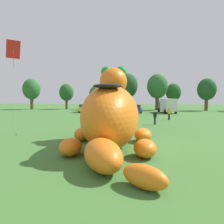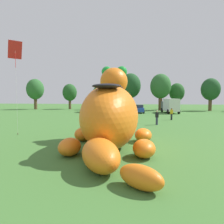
{
  "view_description": "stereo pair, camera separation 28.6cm",
  "coord_description": "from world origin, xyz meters",
  "px_view_note": "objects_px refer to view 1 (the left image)",
  "views": [
    {
      "loc": [
        0.22,
        -14.01,
        3.31
      ],
      "look_at": [
        -1.43,
        0.17,
        2.26
      ],
      "focal_mm": 33.15,
      "sensor_mm": 36.0,
      "label": 1
    },
    {
      "loc": [
        0.51,
        -13.98,
        3.31
      ],
      "look_at": [
        -1.43,
        0.17,
        2.26
      ],
      "focal_mm": 33.15,
      "sensor_mm": 36.0,
      "label": 2
    }
  ],
  "objects_px": {
    "car_blue": "(136,109)",
    "spectator_mid_field": "(155,118)",
    "spectator_near_inflatable": "(96,113)",
    "spectator_by_cars": "(103,119)",
    "car_yellow": "(83,108)",
    "spectator_wandering": "(169,114)",
    "box_truck": "(167,105)",
    "giant_inflatable_creature": "(110,116)",
    "car_green": "(101,108)",
    "car_red": "(118,108)",
    "tethered_flying_kite": "(13,51)"
  },
  "relations": [
    {
      "from": "car_red",
      "to": "car_blue",
      "type": "xyz_separation_m",
      "value": [
        3.79,
        -1.02,
        0.0
      ]
    },
    {
      "from": "car_green",
      "to": "car_blue",
      "type": "height_order",
      "value": "same"
    },
    {
      "from": "car_red",
      "to": "car_green",
      "type": "bearing_deg",
      "value": -172.37
    },
    {
      "from": "spectator_mid_field",
      "to": "spectator_wandering",
      "type": "bearing_deg",
      "value": 65.7
    },
    {
      "from": "car_green",
      "to": "car_red",
      "type": "xyz_separation_m",
      "value": [
        3.75,
        0.5,
        0.0
      ]
    },
    {
      "from": "car_yellow",
      "to": "box_truck",
      "type": "relative_size",
      "value": 0.66
    },
    {
      "from": "car_blue",
      "to": "giant_inflatable_creature",
      "type": "bearing_deg",
      "value": -93.32
    },
    {
      "from": "spectator_near_inflatable",
      "to": "spectator_by_cars",
      "type": "distance_m",
      "value": 8.22
    },
    {
      "from": "car_green",
      "to": "spectator_mid_field",
      "type": "distance_m",
      "value": 20.76
    },
    {
      "from": "car_yellow",
      "to": "spectator_wandering",
      "type": "bearing_deg",
      "value": -38.55
    },
    {
      "from": "giant_inflatable_creature",
      "to": "tethered_flying_kite",
      "type": "bearing_deg",
      "value": 158.05
    },
    {
      "from": "spectator_wandering",
      "to": "tethered_flying_kite",
      "type": "xyz_separation_m",
      "value": [
        -15.09,
        -13.75,
        6.34
      ]
    },
    {
      "from": "car_green",
      "to": "spectator_wandering",
      "type": "height_order",
      "value": "car_green"
    },
    {
      "from": "spectator_by_cars",
      "to": "car_red",
      "type": "bearing_deg",
      "value": 90.33
    },
    {
      "from": "box_truck",
      "to": "tethered_flying_kite",
      "type": "xyz_separation_m",
      "value": [
        -16.69,
        -26.95,
        5.59
      ]
    },
    {
      "from": "spectator_by_cars",
      "to": "car_blue",
      "type": "bearing_deg",
      "value": 79.8
    },
    {
      "from": "box_truck",
      "to": "spectator_mid_field",
      "type": "height_order",
      "value": "box_truck"
    },
    {
      "from": "car_red",
      "to": "spectator_wandering",
      "type": "relative_size",
      "value": 2.55
    },
    {
      "from": "spectator_near_inflatable",
      "to": "tethered_flying_kite",
      "type": "height_order",
      "value": "tethered_flying_kite"
    },
    {
      "from": "car_red",
      "to": "giant_inflatable_creature",
      "type": "bearing_deg",
      "value": -86.12
    },
    {
      "from": "car_blue",
      "to": "car_red",
      "type": "bearing_deg",
      "value": 164.91
    },
    {
      "from": "spectator_wandering",
      "to": "spectator_mid_field",
      "type": "bearing_deg",
      "value": -114.3
    },
    {
      "from": "giant_inflatable_creature",
      "to": "box_truck",
      "type": "xyz_separation_m",
      "value": [
        7.98,
        30.46,
        -0.5
      ]
    },
    {
      "from": "car_red",
      "to": "box_truck",
      "type": "bearing_deg",
      "value": -0.74
    },
    {
      "from": "car_yellow",
      "to": "car_blue",
      "type": "xyz_separation_m",
      "value": [
        11.43,
        -0.53,
        0.0
      ]
    },
    {
      "from": "giant_inflatable_creature",
      "to": "spectator_mid_field",
      "type": "relative_size",
      "value": 6.46
    },
    {
      "from": "giant_inflatable_creature",
      "to": "car_yellow",
      "type": "bearing_deg",
      "value": 107.9
    },
    {
      "from": "car_red",
      "to": "tethered_flying_kite",
      "type": "distance_m",
      "value": 28.59
    },
    {
      "from": "car_blue",
      "to": "spectator_mid_field",
      "type": "bearing_deg",
      "value": -83.05
    },
    {
      "from": "spectator_wandering",
      "to": "car_blue",
      "type": "bearing_deg",
      "value": 110.77
    },
    {
      "from": "car_yellow",
      "to": "car_blue",
      "type": "bearing_deg",
      "value": -2.63
    },
    {
      "from": "spectator_near_inflatable",
      "to": "spectator_by_cars",
      "type": "relative_size",
      "value": 1.0
    },
    {
      "from": "car_red",
      "to": "car_blue",
      "type": "height_order",
      "value": "same"
    },
    {
      "from": "box_truck",
      "to": "spectator_near_inflatable",
      "type": "xyz_separation_m",
      "value": [
        -12.27,
        -13.39,
        -0.75
      ]
    },
    {
      "from": "spectator_by_cars",
      "to": "tethered_flying_kite",
      "type": "xyz_separation_m",
      "value": [
        -6.75,
        -5.68,
        6.34
      ]
    },
    {
      "from": "spectator_near_inflatable",
      "to": "spectator_by_cars",
      "type": "height_order",
      "value": "same"
    },
    {
      "from": "box_truck",
      "to": "tethered_flying_kite",
      "type": "relative_size",
      "value": 0.83
    },
    {
      "from": "car_green",
      "to": "car_red",
      "type": "relative_size",
      "value": 0.98
    },
    {
      "from": "spectator_near_inflatable",
      "to": "car_red",
      "type": "bearing_deg",
      "value": 80.7
    },
    {
      "from": "car_yellow",
      "to": "car_blue",
      "type": "relative_size",
      "value": 1.04
    },
    {
      "from": "car_blue",
      "to": "spectator_by_cars",
      "type": "bearing_deg",
      "value": -100.2
    },
    {
      "from": "car_blue",
      "to": "spectator_wandering",
      "type": "xyz_separation_m",
      "value": [
        4.67,
        -12.31,
        -0.01
      ]
    },
    {
      "from": "giant_inflatable_creature",
      "to": "car_yellow",
      "type": "height_order",
      "value": "giant_inflatable_creature"
    },
    {
      "from": "spectator_by_cars",
      "to": "spectator_wandering",
      "type": "relative_size",
      "value": 1.0
    },
    {
      "from": "spectator_by_cars",
      "to": "giant_inflatable_creature",
      "type": "bearing_deg",
      "value": -78.01
    },
    {
      "from": "spectator_wandering",
      "to": "spectator_near_inflatable",
      "type": "bearing_deg",
      "value": -178.96
    },
    {
      "from": "giant_inflatable_creature",
      "to": "spectator_by_cars",
      "type": "height_order",
      "value": "giant_inflatable_creature"
    },
    {
      "from": "car_green",
      "to": "car_blue",
      "type": "distance_m",
      "value": 7.56
    },
    {
      "from": "car_green",
      "to": "tethered_flying_kite",
      "type": "height_order",
      "value": "tethered_flying_kite"
    },
    {
      "from": "car_yellow",
      "to": "spectator_mid_field",
      "type": "relative_size",
      "value": 2.56
    }
  ]
}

